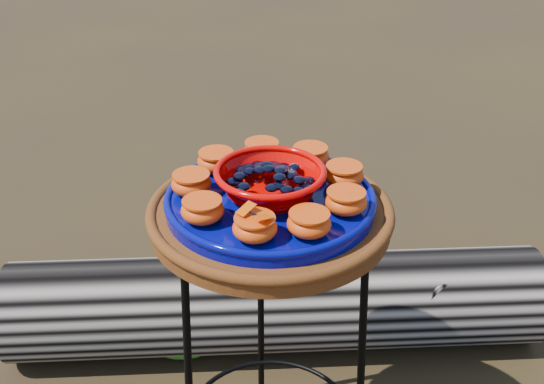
{
  "coord_description": "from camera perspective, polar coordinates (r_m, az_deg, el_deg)",
  "views": [
    {
      "loc": [
        -0.13,
        -1.12,
        1.41
      ],
      "look_at": [
        0.0,
        0.0,
        0.77
      ],
      "focal_mm": 45.0,
      "sensor_mm": 36.0,
      "label": 1
    }
  ],
  "objects": [
    {
      "name": "orange_half_7",
      "position": [
        1.31,
        -6.75,
        0.68
      ],
      "size": [
        0.08,
        0.08,
        0.04
      ],
      "primitive_type": "ellipsoid",
      "color": "#CE4600",
      "rests_on": "cobalt_plate"
    },
    {
      "name": "orange_half_3",
      "position": [
        1.34,
        6.03,
        1.4
      ],
      "size": [
        0.08,
        0.08,
        0.04
      ],
      "primitive_type": "ellipsoid",
      "color": "#CE4600",
      "rests_on": "cobalt_plate"
    },
    {
      "name": "orange_half_5",
      "position": [
        1.43,
        -0.86,
        3.41
      ],
      "size": [
        0.08,
        0.08,
        0.04
      ],
      "primitive_type": "ellipsoid",
      "color": "#CE4600",
      "rests_on": "cobalt_plate"
    },
    {
      "name": "driftwood_log",
      "position": [
        2.03,
        0.3,
        -9.25
      ],
      "size": [
        1.56,
        0.5,
        0.29
      ],
      "primitive_type": null,
      "rotation": [
        0.0,
        0.0,
        -0.06
      ],
      "color": "black",
      "rests_on": "ground"
    },
    {
      "name": "orange_half_6",
      "position": [
        1.39,
        -4.68,
        2.56
      ],
      "size": [
        0.08,
        0.08,
        0.04
      ],
      "primitive_type": "ellipsoid",
      "color": "#CE4600",
      "rests_on": "cobalt_plate"
    },
    {
      "name": "terracotta_saucer",
      "position": [
        1.33,
        -0.15,
        -2.04
      ],
      "size": [
        0.47,
        0.47,
        0.04
      ],
      "primitive_type": "cylinder",
      "color": "#3F1E09",
      "rests_on": "plant_stand"
    },
    {
      "name": "orange_half_2",
      "position": [
        1.25,
        6.19,
        -0.82
      ],
      "size": [
        0.08,
        0.08,
        0.04
      ],
      "primitive_type": "ellipsoid",
      "color": "#CE4600",
      "rests_on": "cobalt_plate"
    },
    {
      "name": "red_bowl",
      "position": [
        1.29,
        -0.16,
        0.75
      ],
      "size": [
        0.2,
        0.2,
        0.06
      ],
      "primitive_type": null,
      "color": "#C90200",
      "rests_on": "cobalt_plate"
    },
    {
      "name": "foliage_back",
      "position": [
        2.09,
        -7.29,
        -10.83
      ],
      "size": [
        0.27,
        0.27,
        0.13
      ],
      "primitive_type": "ellipsoid",
      "color": "#1C481A",
      "rests_on": "ground"
    },
    {
      "name": "orange_half_1",
      "position": [
        1.18,
        3.12,
        -2.67
      ],
      "size": [
        0.08,
        0.08,
        0.04
      ],
      "primitive_type": "ellipsoid",
      "color": "#CE4600",
      "rests_on": "cobalt_plate"
    },
    {
      "name": "cobalt_plate",
      "position": [
        1.31,
        -0.16,
        -0.83
      ],
      "size": [
        0.4,
        0.4,
        0.03
      ],
      "primitive_type": "cylinder",
      "color": "#07035E",
      "rests_on": "terracotta_saucer"
    },
    {
      "name": "glass_gems",
      "position": [
        1.27,
        -0.16,
        2.38
      ],
      "size": [
        0.16,
        0.16,
        0.03
      ],
      "primitive_type": null,
      "color": "black",
      "rests_on": "red_bowl"
    },
    {
      "name": "orange_half_8",
      "position": [
        1.22,
        -5.84,
        -1.55
      ],
      "size": [
        0.08,
        0.08,
        0.04
      ],
      "primitive_type": "ellipsoid",
      "color": "#CE4600",
      "rests_on": "cobalt_plate"
    },
    {
      "name": "plant_stand",
      "position": [
        1.55,
        -0.14,
        -13.73
      ],
      "size": [
        0.44,
        0.44,
        0.7
      ],
      "primitive_type": null,
      "color": "black",
      "rests_on": "ground"
    },
    {
      "name": "butterfly",
      "position": [
        1.15,
        -1.46,
        -1.86
      ],
      "size": [
        0.09,
        0.08,
        0.01
      ],
      "primitive_type": null,
      "rotation": [
        0.0,
        0.0,
        0.72
      ],
      "color": "#D54500",
      "rests_on": "orange_half_0"
    },
    {
      "name": "orange_half_4",
      "position": [
        1.41,
        3.22,
        2.98
      ],
      "size": [
        0.08,
        0.08,
        0.04
      ],
      "primitive_type": "ellipsoid",
      "color": "#CE4600",
      "rests_on": "cobalt_plate"
    },
    {
      "name": "orange_half_0",
      "position": [
        1.17,
        -1.44,
        -3.03
      ],
      "size": [
        0.08,
        0.08,
        0.04
      ],
      "primitive_type": "ellipsoid",
      "color": "#CE4600",
      "rests_on": "cobalt_plate"
    }
  ]
}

